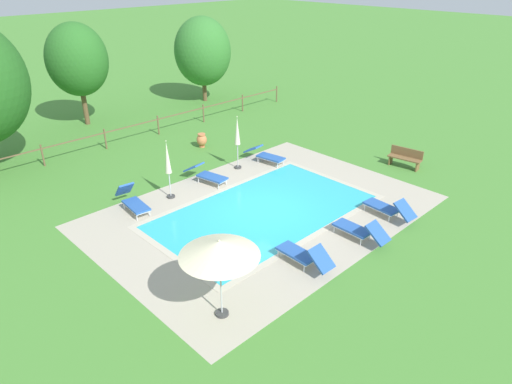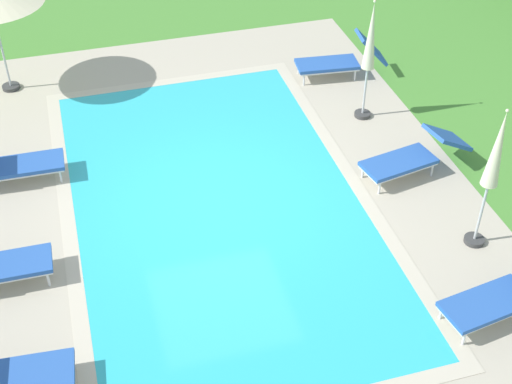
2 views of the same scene
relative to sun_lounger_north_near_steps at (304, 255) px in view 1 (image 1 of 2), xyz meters
The scene contains 18 objects.
ground_plane 3.67m from the sun_lounger_north_near_steps, 64.50° to the left, with size 160.00×160.00×0.00m, color #478433.
pool_deck_paving 3.67m from the sun_lounger_north_near_steps, 64.50° to the left, with size 12.30×8.77×0.01m, color #B2A893.
swimming_pool_water 3.67m from the sun_lounger_north_near_steps, 64.50° to the left, with size 8.19×4.65×0.01m, color #2DB7C6.
pool_coping_rim 3.67m from the sun_lounger_north_near_steps, 64.50° to the left, with size 8.67×5.13×0.01m.
sun_lounger_north_near_steps is the anchor object (origin of this frame).
sun_lounger_north_mid 7.01m from the sun_lounger_north_near_steps, 76.26° to the left, with size 0.98×2.13×0.76m.
sun_lounger_north_far 8.29m from the sun_lounger_north_near_steps, 52.72° to the left, with size 0.91×2.13×0.73m.
sun_lounger_north_end 2.50m from the sun_lounger_north_near_steps, ahead, with size 0.63×2.01×0.84m.
sun_lounger_south_near_corner 4.54m from the sun_lounger_north_near_steps, ahead, with size 0.75×2.03×0.85m.
sun_lounger_south_far 7.08m from the sun_lounger_north_near_steps, 105.51° to the left, with size 0.80×1.96×0.95m.
patio_umbrella_open_foreground 3.70m from the sun_lounger_north_near_steps, behind, with size 2.07×2.07×2.37m.
patio_umbrella_closed_row_west 6.80m from the sun_lounger_north_near_steps, 92.36° to the left, with size 0.32×0.32×2.42m.
patio_umbrella_closed_row_mid_west 7.95m from the sun_lounger_north_near_steps, 62.64° to the left, with size 0.32×0.32×2.46m.
wooden_bench_lawn_side 9.36m from the sun_lounger_north_near_steps, 10.78° to the left, with size 0.65×1.55×0.87m.
terracotta_urn_near_fence 11.02m from the sun_lounger_north_near_steps, 68.15° to the left, with size 0.52×0.52×0.71m.
perimeter_fence 13.56m from the sun_lounger_north_near_steps, 81.26° to the left, with size 21.91×0.08×1.05m.
tree_west_mid 18.20m from the sun_lounger_north_near_steps, 84.64° to the left, with size 3.32×3.32×5.64m.
tree_centre 19.79m from the sun_lounger_north_near_steps, 60.25° to the left, with size 3.67×3.67×5.44m.
Camera 1 is at (-10.86, -10.71, 8.46)m, focal length 32.30 mm.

